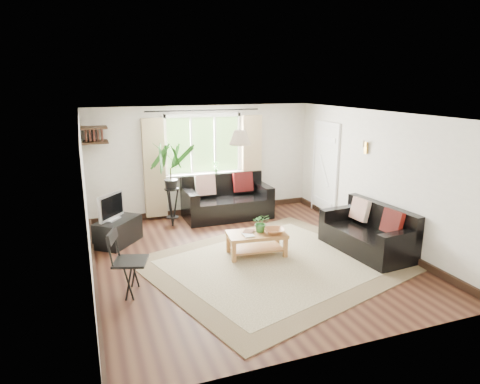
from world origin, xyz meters
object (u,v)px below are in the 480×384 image
object	(u,v)px
sofa_back	(227,198)
palm_stand	(171,185)
coffee_table	(256,244)
folding_chair	(131,262)
tv_stand	(118,231)
sofa_right	(367,231)

from	to	relation	value
sofa_back	palm_stand	bearing A→B (deg)	-172.48
coffee_table	folding_chair	world-z (taller)	folding_chair
coffee_table	tv_stand	world-z (taller)	tv_stand
palm_stand	folding_chair	distance (m)	2.93
sofa_back	sofa_right	size ratio (longest dim) A/B	1.12
sofa_back	coffee_table	size ratio (longest dim) A/B	1.88
coffee_table	palm_stand	world-z (taller)	palm_stand
sofa_back	tv_stand	xyz separation A→B (m)	(-2.38, -0.80, -0.20)
tv_stand	palm_stand	bearing A→B (deg)	-21.26
palm_stand	folding_chair	world-z (taller)	palm_stand
tv_stand	sofa_back	bearing A→B (deg)	-31.80
sofa_back	palm_stand	distance (m)	1.33
palm_stand	coffee_table	bearing A→B (deg)	-62.88
coffee_table	tv_stand	distance (m)	2.58
sofa_right	tv_stand	bearing A→B (deg)	-120.74
tv_stand	folding_chair	size ratio (longest dim) A/B	0.93
sofa_back	folding_chair	size ratio (longest dim) A/B	1.98
sofa_right	folding_chair	size ratio (longest dim) A/B	1.78
palm_stand	tv_stand	bearing A→B (deg)	-150.85
sofa_back	sofa_right	distance (m)	3.17
sofa_right	folding_chair	xyz separation A→B (m)	(-4.02, -0.13, 0.08)
palm_stand	folding_chair	bearing A→B (deg)	-112.75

